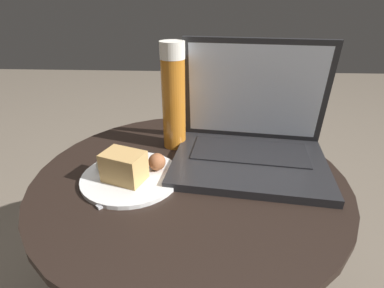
# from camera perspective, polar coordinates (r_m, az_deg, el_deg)

# --- Properties ---
(table) EXTENTS (0.67, 0.67, 0.48)m
(table) POSITION_cam_1_polar(r_m,az_deg,el_deg) (0.74, -0.41, -14.52)
(table) COLOR black
(table) RESTS_ON ground_plane
(laptop) EXTENTS (0.37, 0.30, 0.27)m
(laptop) POSITION_cam_1_polar(r_m,az_deg,el_deg) (0.71, 11.14, 1.18)
(laptop) COLOR #232326
(laptop) RESTS_ON table
(beer_glass) EXTENTS (0.06, 0.06, 0.26)m
(beer_glass) POSITION_cam_1_polar(r_m,az_deg,el_deg) (0.73, -3.53, 8.92)
(beer_glass) COLOR #C6701E
(beer_glass) RESTS_ON table
(snack_plate) EXTENTS (0.21, 0.21, 0.07)m
(snack_plate) POSITION_cam_1_polar(r_m,az_deg,el_deg) (0.64, -11.82, -5.16)
(snack_plate) COLOR white
(snack_plate) RESTS_ON table
(fork) EXTENTS (0.14, 0.14, 0.01)m
(fork) POSITION_cam_1_polar(r_m,az_deg,el_deg) (0.63, -9.01, -7.70)
(fork) COLOR #B2B2B7
(fork) RESTS_ON table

